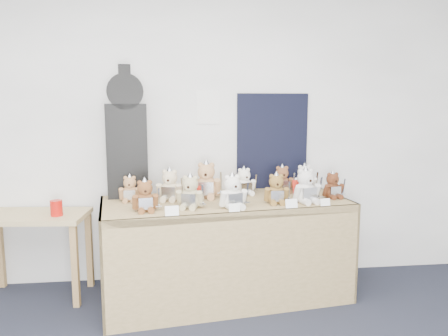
{
  "coord_description": "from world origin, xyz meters",
  "views": [
    {
      "loc": [
        0.17,
        -1.44,
        1.63
      ],
      "look_at": [
        0.57,
        1.94,
        1.11
      ],
      "focal_mm": 35.0,
      "sensor_mm": 36.0,
      "label": 1
    }
  ],
  "objects": [
    {
      "name": "teddy_back_far_left",
      "position": [
        -0.18,
        2.08,
        0.93
      ],
      "size": [
        0.19,
        0.15,
        0.24
      ],
      "rotation": [
        0.0,
        0.0,
        -0.01
      ],
      "color": "#AA7B4F",
      "rests_on": "display_table"
    },
    {
      "name": "entry_card_a",
      "position": [
        0.15,
        1.57,
        0.87
      ],
      "size": [
        0.1,
        0.03,
        0.07
      ],
      "primitive_type": "cube",
      "rotation": [
        -0.24,
        0.0,
        0.14
      ],
      "color": "white",
      "rests_on": "display_table"
    },
    {
      "name": "teddy_front_centre",
      "position": [
        0.61,
        1.76,
        0.95
      ],
      "size": [
        0.25,
        0.22,
        0.29
      ],
      "rotation": [
        0.0,
        0.0,
        0.26
      ],
      "color": "silver",
      "rests_on": "display_table"
    },
    {
      "name": "teddy_back_end",
      "position": [
        1.32,
        2.25,
        0.94
      ],
      "size": [
        0.23,
        0.19,
        0.28
      ],
      "rotation": [
        0.0,
        0.0,
        0.05
      ],
      "color": "white",
      "rests_on": "display_table"
    },
    {
      "name": "entry_card_c",
      "position": [
        1.05,
        1.7,
        0.87
      ],
      "size": [
        0.1,
        0.03,
        0.07
      ],
      "primitive_type": "cube",
      "rotation": [
        -0.24,
        0.0,
        0.14
      ],
      "color": "white",
      "rests_on": "display_table"
    },
    {
      "name": "teddy_front_end",
      "position": [
        1.49,
        2.02,
        0.93
      ],
      "size": [
        0.21,
        0.17,
        0.25
      ],
      "rotation": [
        0.0,
        0.0,
        0.15
      ],
      "color": "#562F1D",
      "rests_on": "display_table"
    },
    {
      "name": "teddy_back_left",
      "position": [
        0.14,
        2.08,
        0.95
      ],
      "size": [
        0.24,
        0.21,
        0.29
      ],
      "rotation": [
        0.0,
        0.0,
        -0.19
      ],
      "color": "beige",
      "rests_on": "display_table"
    },
    {
      "name": "navy_board",
      "position": [
        1.08,
        2.48,
        1.27
      ],
      "size": [
        0.66,
        0.02,
        0.87
      ],
      "primitive_type": "cube",
      "rotation": [
        0.0,
        0.0,
        0.0
      ],
      "color": "black",
      "rests_on": "display_table"
    },
    {
      "name": "teddy_back_centre_right",
      "position": [
        0.78,
        2.24,
        0.94
      ],
      "size": [
        0.22,
        0.2,
        0.26
      ],
      "rotation": [
        0.0,
        0.0,
        0.25
      ],
      "color": "white",
      "rests_on": "display_table"
    },
    {
      "name": "red_cup",
      "position": [
        -0.78,
        2.12,
        0.78
      ],
      "size": [
        0.1,
        0.1,
        0.13
      ],
      "primitive_type": "cylinder",
      "color": "red",
      "rests_on": "side_table"
    },
    {
      "name": "room_shell",
      "position": [
        0.49,
        2.49,
        1.58
      ],
      "size": [
        6.0,
        6.0,
        6.0
      ],
      "color": "silver",
      "rests_on": "floor"
    },
    {
      "name": "side_table",
      "position": [
        -0.99,
        2.21,
        0.59
      ],
      "size": [
        0.9,
        0.56,
        0.72
      ],
      "rotation": [
        0.0,
        0.0,
        -0.1
      ],
      "color": "tan",
      "rests_on": "floor"
    },
    {
      "name": "entry_card_d",
      "position": [
        1.33,
        1.73,
        0.86
      ],
      "size": [
        0.08,
        0.03,
        0.06
      ],
      "primitive_type": "cube",
      "rotation": [
        -0.24,
        0.0,
        0.14
      ],
      "color": "white",
      "rests_on": "display_table"
    },
    {
      "name": "teddy_front_far_right",
      "position": [
        1.22,
        1.87,
        0.95
      ],
      "size": [
        0.26,
        0.23,
        0.31
      ],
      "rotation": [
        0.0,
        0.0,
        0.23
      ],
      "color": "silver",
      "rests_on": "display_table"
    },
    {
      "name": "teddy_front_right",
      "position": [
        0.98,
        1.88,
        0.94
      ],
      "size": [
        0.22,
        0.18,
        0.27
      ],
      "rotation": [
        0.0,
        0.0,
        -0.07
      ],
      "color": "brown",
      "rests_on": "display_table"
    },
    {
      "name": "teddy_back_right",
      "position": [
        1.13,
        2.29,
        0.94
      ],
      "size": [
        0.22,
        0.18,
        0.27
      ],
      "rotation": [
        0.0,
        0.0,
        0.04
      ],
      "color": "brown",
      "rests_on": "display_table"
    },
    {
      "name": "teddy_back_centre_left",
      "position": [
        0.44,
        2.15,
        0.97
      ],
      "size": [
        0.28,
        0.24,
        0.34
      ],
      "rotation": [
        0.0,
        0.0,
        -0.15
      ],
      "color": "tan",
      "rests_on": "display_table"
    },
    {
      "name": "display_table",
      "position": [
        0.6,
        1.95,
        0.65
      ],
      "size": [
        2.09,
        1.09,
        0.83
      ],
      "rotation": [
        0.0,
        0.0,
        0.14
      ],
      "color": "olive",
      "rests_on": "floor"
    },
    {
      "name": "guitar_case",
      "position": [
        -0.21,
        2.22,
        1.37
      ],
      "size": [
        0.34,
        0.13,
        1.1
      ],
      "rotation": [
        0.0,
        0.0,
        0.09
      ],
      "color": "black",
      "rests_on": "display_table"
    },
    {
      "name": "teddy_front_left",
      "position": [
        0.29,
        1.8,
        0.94
      ],
      "size": [
        0.23,
        0.22,
        0.29
      ],
      "rotation": [
        0.0,
        0.0,
        -0.26
      ],
      "color": "tan",
      "rests_on": "display_table"
    },
    {
      "name": "entry_card_b",
      "position": [
        0.61,
        1.64,
        0.86
      ],
      "size": [
        0.09,
        0.03,
        0.06
      ],
      "primitive_type": "cube",
      "rotation": [
        -0.24,
        0.0,
        0.14
      ],
      "color": "white",
      "rests_on": "display_table"
    },
    {
      "name": "teddy_front_far_left",
      "position": [
        -0.04,
        1.74,
        0.94
      ],
      "size": [
        0.22,
        0.19,
        0.27
      ],
      "rotation": [
        0.0,
        0.0,
        0.13
      ],
      "color": "brown",
      "rests_on": "display_table"
    }
  ]
}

